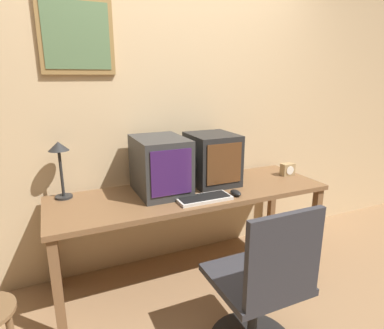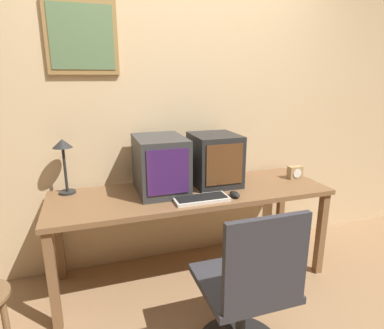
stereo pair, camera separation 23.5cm
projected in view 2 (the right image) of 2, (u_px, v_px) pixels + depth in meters
The scene contains 9 objects.
wall_back at pixel (176, 108), 2.62m from camera, with size 8.00×0.08×2.60m.
desk at pixel (192, 200), 2.43m from camera, with size 2.07×0.66×0.72m.
monitor_left at pixel (160, 165), 2.35m from camera, with size 0.35×0.47×0.41m.
monitor_right at pixel (215, 159), 2.52m from camera, with size 0.35×0.39×0.40m.
keyboard_main at pixel (201, 199), 2.22m from camera, with size 0.38×0.16×0.03m.
mouse_near_keyboard at pixel (235, 194), 2.28m from camera, with size 0.06×0.11×0.04m.
desk_clock at pixel (295, 172), 2.69m from camera, with size 0.12×0.07×0.10m.
desk_lamp at pixel (63, 153), 2.28m from camera, with size 0.14×0.14×0.40m.
office_chair at pixel (248, 298), 1.72m from camera, with size 0.50×0.50×0.94m.
Camera 2 is at (-0.71, -1.31, 1.55)m, focal length 30.00 mm.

